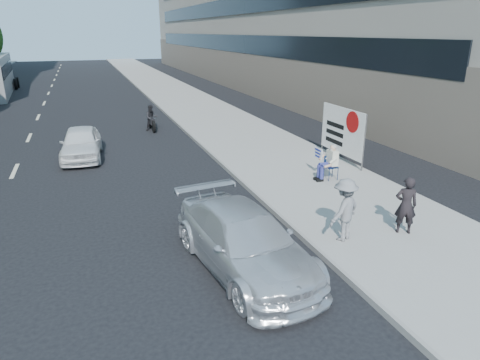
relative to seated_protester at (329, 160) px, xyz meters
name	(u,v)px	position (x,y,z in m)	size (l,w,h in m)	color
ground	(236,229)	(-4.43, -2.51, -0.87)	(160.00, 160.00, 0.00)	black
near_sidewalk	(196,107)	(-0.43, 17.49, -0.80)	(5.00, 120.00, 0.15)	gray
seated_protester	(329,160)	(0.00, 0.00, 0.00)	(0.83, 1.11, 1.31)	#12254F
jogger	(344,210)	(-2.13, -4.28, 0.10)	(1.06, 0.61, 1.64)	gray
pedestrian_woman	(406,205)	(-0.39, -4.49, 0.06)	(0.57, 0.37, 1.56)	black
protest_banner	(342,131)	(1.75, 1.92, 0.53)	(0.08, 3.06, 2.20)	#4C4C4C
parked_sedan	(244,241)	(-4.93, -4.51, -0.17)	(1.97, 4.85, 1.41)	silver
white_sedan_near	(81,143)	(-8.34, 6.50, -0.19)	(1.60, 3.98, 1.36)	white
motorcycle	(152,119)	(-4.60, 11.09, -0.24)	(0.70, 2.04, 1.42)	black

